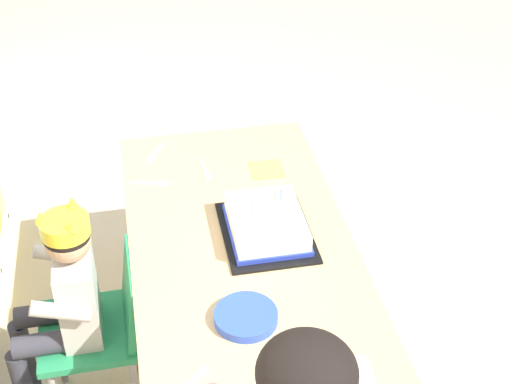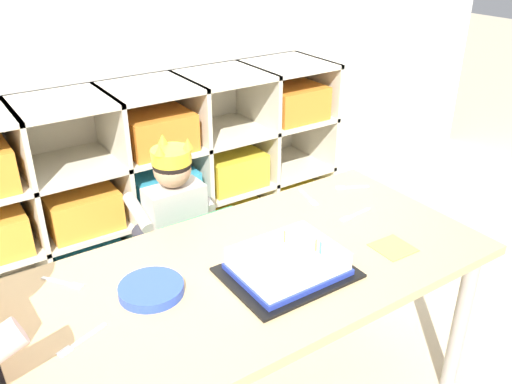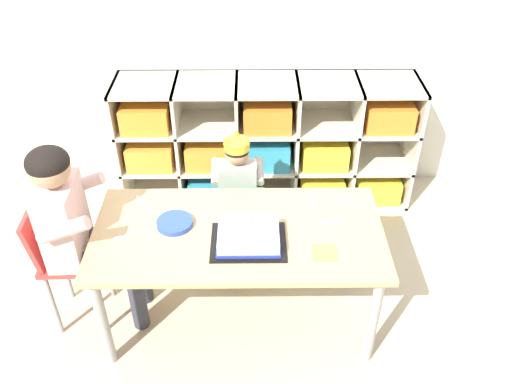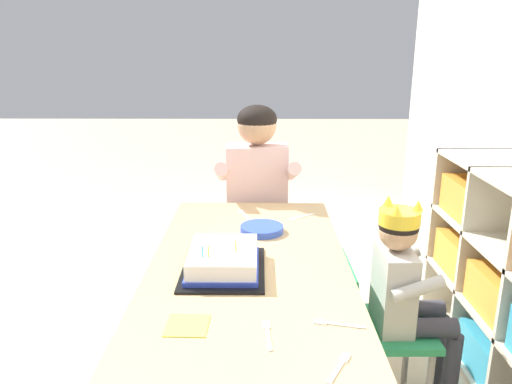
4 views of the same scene
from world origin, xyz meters
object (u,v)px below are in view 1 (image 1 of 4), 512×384
at_px(classroom_chair_blue, 104,325).
at_px(fork_beside_plate_stack, 205,170).
at_px(activity_table, 243,263).
at_px(fork_scattered_mid_table, 191,381).
at_px(child_with_crown, 63,294).
at_px(fork_near_child_seat, 154,154).
at_px(fork_at_table_front_edge, 293,378).
at_px(fork_near_cake_tray, 153,183).
at_px(birthday_cake_on_tray, 266,225).
at_px(paper_plate_stack, 246,317).

xyz_separation_m(classroom_chair_blue, fork_beside_plate_stack, (0.45, -0.39, 0.24)).
xyz_separation_m(activity_table, fork_scattered_mid_table, (-0.49, 0.22, 0.07)).
xyz_separation_m(activity_table, child_with_crown, (-0.01, 0.55, -0.02)).
xyz_separation_m(classroom_chair_blue, fork_near_child_seat, (0.58, -0.22, 0.24)).
distance_m(fork_beside_plate_stack, fork_at_table_front_edge, 0.96).
relative_size(activity_table, fork_beside_plate_stack, 10.28).
distance_m(classroom_chair_blue, fork_near_cake_tray, 0.51).
bearing_deg(fork_near_child_seat, activity_table, -130.19).
height_order(birthday_cake_on_tray, fork_at_table_front_edge, birthday_cake_on_tray).
distance_m(child_with_crown, paper_plate_stack, 0.59).
bearing_deg(child_with_crown, paper_plate_stack, 59.04).
relative_size(classroom_chair_blue, fork_beside_plate_stack, 4.44).
height_order(birthday_cake_on_tray, fork_near_cake_tray, birthday_cake_on_tray).
distance_m(fork_beside_plate_stack, fork_near_child_seat, 0.21).
xyz_separation_m(activity_table, fork_beside_plate_stack, (0.43, 0.06, 0.07)).
height_order(activity_table, fork_near_child_seat, fork_near_child_seat).
height_order(classroom_chair_blue, fork_beside_plate_stack, fork_beside_plate_stack).
bearing_deg(paper_plate_stack, fork_beside_plate_stack, 0.98).
bearing_deg(fork_at_table_front_edge, fork_beside_plate_stack, -14.40).
height_order(child_with_crown, fork_scattered_mid_table, child_with_crown).
height_order(activity_table, fork_beside_plate_stack, fork_beside_plate_stack).
bearing_deg(classroom_chair_blue, fork_beside_plate_stack, 137.96).
distance_m(classroom_chair_blue, paper_plate_stack, 0.56).
xyz_separation_m(fork_beside_plate_stack, fork_near_cake_tray, (-0.05, 0.18, 0.00)).
height_order(paper_plate_stack, fork_near_cake_tray, paper_plate_stack).
xyz_separation_m(fork_at_table_front_edge, fork_near_cake_tray, (0.91, 0.27, 0.00)).
distance_m(activity_table, fork_at_table_front_edge, 0.53).
bearing_deg(child_with_crown, fork_near_child_seat, 149.81).
bearing_deg(child_with_crown, classroom_chair_blue, 89.91).
bearing_deg(activity_table, classroom_chair_blue, 91.56).
relative_size(fork_beside_plate_stack, fork_at_table_front_edge, 1.02).
height_order(child_with_crown, fork_near_child_seat, child_with_crown).
xyz_separation_m(birthday_cake_on_tray, fork_scattered_mid_table, (-0.54, 0.30, -0.03)).
bearing_deg(fork_beside_plate_stack, fork_scattered_mid_table, 165.66).
bearing_deg(fork_scattered_mid_table, fork_at_table_front_edge, 134.96).
distance_m(classroom_chair_blue, fork_near_child_seat, 0.67).
relative_size(classroom_chair_blue, paper_plate_stack, 3.45).
relative_size(child_with_crown, fork_at_table_front_edge, 6.24).
distance_m(activity_table, fork_near_child_seat, 0.62).
xyz_separation_m(child_with_crown, fork_beside_plate_stack, (0.45, -0.49, 0.09)).
xyz_separation_m(fork_scattered_mid_table, fork_at_table_front_edge, (-0.04, -0.25, 0.00)).
distance_m(paper_plate_stack, fork_scattered_mid_table, 0.25).
distance_m(paper_plate_stack, fork_near_cake_tray, 0.72).
height_order(child_with_crown, fork_beside_plate_stack, child_with_crown).
height_order(activity_table, paper_plate_stack, paper_plate_stack).
height_order(classroom_chair_blue, fork_scattered_mid_table, fork_scattered_mid_table).
height_order(activity_table, birthday_cake_on_tray, birthday_cake_on_tray).
height_order(classroom_chair_blue, birthday_cake_on_tray, birthday_cake_on_tray).
bearing_deg(fork_beside_plate_stack, fork_near_cake_tray, 99.76).
distance_m(paper_plate_stack, fork_near_child_seat, 0.89).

